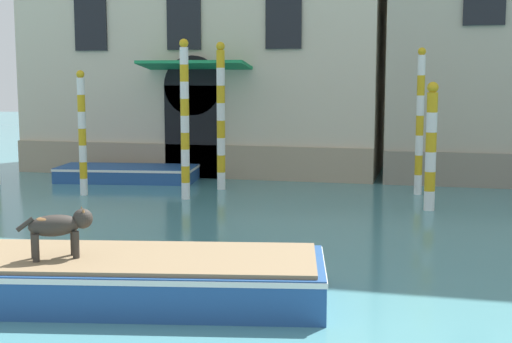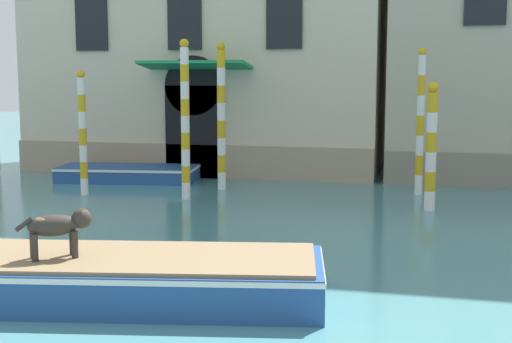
{
  "view_description": "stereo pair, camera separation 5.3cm",
  "coord_description": "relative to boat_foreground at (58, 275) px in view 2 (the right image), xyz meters",
  "views": [
    {
      "loc": [
        8.5,
        -3.23,
        3.47
      ],
      "look_at": [
        4.44,
        13.29,
        1.2
      ],
      "focal_mm": 50.0,
      "sensor_mm": 36.0,
      "label": 1
    },
    {
      "loc": [
        8.55,
        -3.22,
        3.47
      ],
      "look_at": [
        4.44,
        13.29,
        1.2
      ],
      "focal_mm": 50.0,
      "sensor_mm": 36.0,
      "label": 2
    }
  ],
  "objects": [
    {
      "name": "mooring_pole_2",
      "position": [
        -1.16,
        9.22,
        1.9
      ],
      "size": [
        0.25,
        0.25,
        4.52
      ],
      "color": "white",
      "rests_on": "ground_plane"
    },
    {
      "name": "mooring_pole_0",
      "position": [
        -4.32,
        9.17,
        1.47
      ],
      "size": [
        0.23,
        0.23,
        3.66
      ],
      "color": "white",
      "rests_on": "ground_plane"
    },
    {
      "name": "mooring_pole_5",
      "position": [
        5.26,
        11.64,
        1.79
      ],
      "size": [
        0.23,
        0.23,
        4.31
      ],
      "color": "white",
      "rests_on": "ground_plane"
    },
    {
      "name": "boat_moored_near_palazzo",
      "position": [
        -4.24,
        12.1,
        -0.12
      ],
      "size": [
        4.78,
        2.42,
        0.5
      ],
      "rotation": [
        0.0,
        0.0,
        0.14
      ],
      "color": "#234C8C",
      "rests_on": "ground_plane"
    },
    {
      "name": "dog_on_deck",
      "position": [
        0.13,
        -0.16,
        0.83
      ],
      "size": [
        0.98,
        0.77,
        0.76
      ],
      "rotation": [
        0.0,
        0.0,
        0.63
      ],
      "color": "#332D28",
      "rests_on": "boat_foreground"
    },
    {
      "name": "mooring_pole_4",
      "position": [
        -0.68,
        11.17,
        1.9
      ],
      "size": [
        0.27,
        0.27,
        4.52
      ],
      "color": "white",
      "rests_on": "ground_plane"
    },
    {
      "name": "boat_foreground",
      "position": [
        0.0,
        0.0,
        0.0
      ],
      "size": [
        8.54,
        3.69,
        0.72
      ],
      "rotation": [
        0.0,
        0.0,
        0.19
      ],
      "color": "#234C8C",
      "rests_on": "ground_plane"
    },
    {
      "name": "mooring_pole_3",
      "position": [
        5.6,
        9.1,
        1.31
      ],
      "size": [
        0.29,
        0.29,
        3.34
      ],
      "color": "white",
      "rests_on": "ground_plane"
    }
  ]
}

